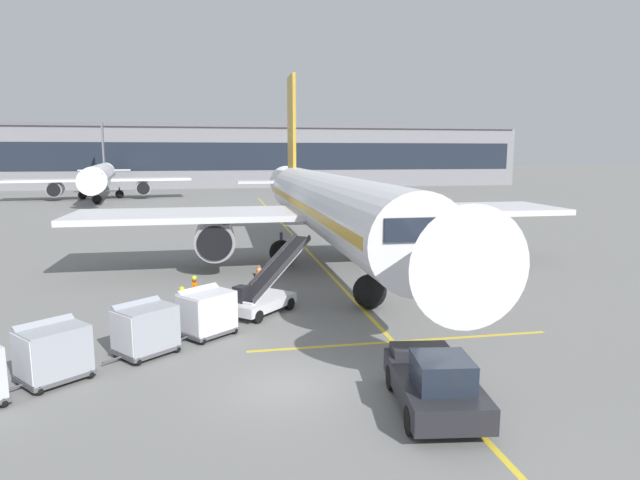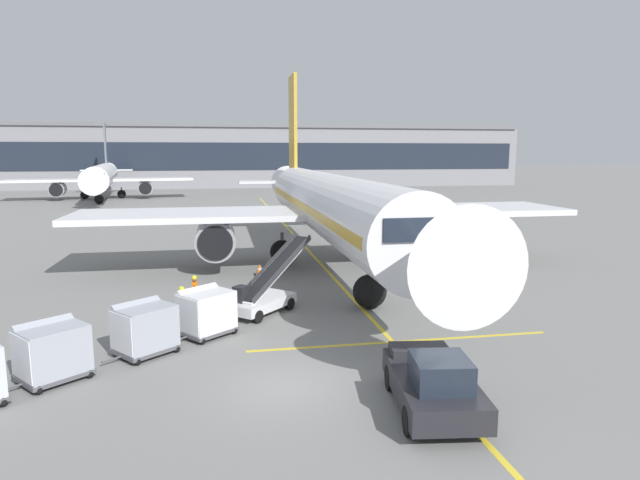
{
  "view_description": "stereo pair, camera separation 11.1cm",
  "coord_description": "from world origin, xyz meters",
  "px_view_note": "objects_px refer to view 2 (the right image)",
  "views": [
    {
      "loc": [
        -1.97,
        -16.0,
        7.18
      ],
      "look_at": [
        2.61,
        8.18,
        3.25
      ],
      "focal_mm": 30.54,
      "sensor_mm": 36.0,
      "label": 1
    },
    {
      "loc": [
        -1.86,
        -16.02,
        7.18
      ],
      "look_at": [
        2.61,
        8.18,
        3.25
      ],
      "focal_mm": 30.54,
      "sensor_mm": 36.0,
      "label": 2
    }
  ],
  "objects_px": {
    "baggage_cart_third": "(52,350)",
    "ground_crew_by_carts": "(195,292)",
    "safety_cone_engine_keepout": "(260,270)",
    "distant_airplane": "(102,177)",
    "baggage_cart_lead": "(206,311)",
    "belt_loader": "(264,293)",
    "ground_crew_by_loader": "(182,304)",
    "baggage_cart_second": "(144,327)",
    "parked_airplane": "(328,205)",
    "pushback_tug": "(433,383)"
  },
  "relations": [
    {
      "from": "baggage_cart_third",
      "to": "ground_crew_by_loader",
      "type": "distance_m",
      "value": 6.07
    },
    {
      "from": "baggage_cart_lead",
      "to": "ground_crew_by_carts",
      "type": "bearing_deg",
      "value": 99.79
    },
    {
      "from": "baggage_cart_second",
      "to": "belt_loader",
      "type": "bearing_deg",
      "value": 43.9
    },
    {
      "from": "safety_cone_engine_keepout",
      "to": "distant_airplane",
      "type": "xyz_separation_m",
      "value": [
        -20.37,
        59.22,
        3.16
      ]
    },
    {
      "from": "baggage_cart_lead",
      "to": "ground_crew_by_loader",
      "type": "relative_size",
      "value": 1.5
    },
    {
      "from": "baggage_cart_lead",
      "to": "baggage_cart_second",
      "type": "xyz_separation_m",
      "value": [
        -2.13,
        -1.69,
        0.0
      ]
    },
    {
      "from": "baggage_cart_lead",
      "to": "baggage_cart_third",
      "type": "bearing_deg",
      "value": -143.03
    },
    {
      "from": "baggage_cart_lead",
      "to": "baggage_cart_second",
      "type": "bearing_deg",
      "value": -141.52
    },
    {
      "from": "baggage_cart_second",
      "to": "safety_cone_engine_keepout",
      "type": "relative_size",
      "value": 3.84
    },
    {
      "from": "distant_airplane",
      "to": "ground_crew_by_carts",
      "type": "bearing_deg",
      "value": -75.69
    },
    {
      "from": "baggage_cart_lead",
      "to": "distant_airplane",
      "type": "height_order",
      "value": "distant_airplane"
    },
    {
      "from": "belt_loader",
      "to": "ground_crew_by_loader",
      "type": "height_order",
      "value": "belt_loader"
    },
    {
      "from": "baggage_cart_lead",
      "to": "pushback_tug",
      "type": "xyz_separation_m",
      "value": [
        6.41,
        -7.73,
        -0.17
      ]
    },
    {
      "from": "baggage_cart_lead",
      "to": "pushback_tug",
      "type": "relative_size",
      "value": 0.56
    },
    {
      "from": "baggage_cart_lead",
      "to": "distant_airplane",
      "type": "relative_size",
      "value": 0.07
    },
    {
      "from": "ground_crew_by_carts",
      "to": "safety_cone_engine_keepout",
      "type": "bearing_deg",
      "value": 64.45
    },
    {
      "from": "baggage_cart_second",
      "to": "baggage_cart_third",
      "type": "distance_m",
      "value": 3.18
    },
    {
      "from": "parked_airplane",
      "to": "baggage_cart_second",
      "type": "xyz_separation_m",
      "value": [
        -9.58,
        -14.35,
        -2.89
      ]
    },
    {
      "from": "parked_airplane",
      "to": "baggage_cart_lead",
      "type": "height_order",
      "value": "parked_airplane"
    },
    {
      "from": "belt_loader",
      "to": "baggage_cart_second",
      "type": "distance_m",
      "value": 6.47
    },
    {
      "from": "baggage_cart_second",
      "to": "safety_cone_engine_keepout",
      "type": "distance_m",
      "value": 13.1
    },
    {
      "from": "baggage_cart_second",
      "to": "ground_crew_by_carts",
      "type": "height_order",
      "value": "baggage_cart_second"
    },
    {
      "from": "baggage_cart_third",
      "to": "baggage_cart_second",
      "type": "bearing_deg",
      "value": 35.67
    },
    {
      "from": "belt_loader",
      "to": "pushback_tug",
      "type": "distance_m",
      "value": 11.21
    },
    {
      "from": "baggage_cart_third",
      "to": "belt_loader",
      "type": "bearing_deg",
      "value": 41.19
    },
    {
      "from": "pushback_tug",
      "to": "ground_crew_by_loader",
      "type": "height_order",
      "value": "pushback_tug"
    },
    {
      "from": "baggage_cart_second",
      "to": "baggage_cart_third",
      "type": "xyz_separation_m",
      "value": [
        -2.59,
        -1.86,
        0.0
      ]
    },
    {
      "from": "pushback_tug",
      "to": "distant_airplane",
      "type": "relative_size",
      "value": 0.12
    },
    {
      "from": "parked_airplane",
      "to": "ground_crew_by_loader",
      "type": "xyz_separation_m",
      "value": [
        -8.44,
        -11.41,
        -2.9
      ]
    },
    {
      "from": "parked_airplane",
      "to": "distant_airplane",
      "type": "xyz_separation_m",
      "value": [
        -24.95,
        56.96,
        -0.4
      ]
    },
    {
      "from": "baggage_cart_second",
      "to": "pushback_tug",
      "type": "xyz_separation_m",
      "value": [
        8.54,
        -6.03,
        -0.17
      ]
    },
    {
      "from": "ground_crew_by_loader",
      "to": "distant_airplane",
      "type": "distance_m",
      "value": 70.38
    },
    {
      "from": "parked_airplane",
      "to": "baggage_cart_third",
      "type": "height_order",
      "value": "parked_airplane"
    },
    {
      "from": "baggage_cart_lead",
      "to": "pushback_tug",
      "type": "distance_m",
      "value": 10.04
    },
    {
      "from": "baggage_cart_third",
      "to": "distant_airplane",
      "type": "distance_m",
      "value": 74.32
    },
    {
      "from": "baggage_cart_lead",
      "to": "baggage_cart_second",
      "type": "height_order",
      "value": "same"
    },
    {
      "from": "baggage_cart_third",
      "to": "safety_cone_engine_keepout",
      "type": "distance_m",
      "value": 15.89
    },
    {
      "from": "ground_crew_by_carts",
      "to": "safety_cone_engine_keepout",
      "type": "height_order",
      "value": "ground_crew_by_carts"
    },
    {
      "from": "baggage_cart_lead",
      "to": "baggage_cart_third",
      "type": "xyz_separation_m",
      "value": [
        -4.72,
        -3.55,
        0.0
      ]
    },
    {
      "from": "baggage_cart_second",
      "to": "ground_crew_by_loader",
      "type": "xyz_separation_m",
      "value": [
        1.14,
        2.94,
        -0.0
      ]
    },
    {
      "from": "baggage_cart_lead",
      "to": "distant_airplane",
      "type": "distance_m",
      "value": 71.82
    },
    {
      "from": "belt_loader",
      "to": "ground_crew_by_carts",
      "type": "height_order",
      "value": "belt_loader"
    },
    {
      "from": "baggage_cart_third",
      "to": "pushback_tug",
      "type": "xyz_separation_m",
      "value": [
        11.13,
        -4.18,
        -0.17
      ]
    },
    {
      "from": "belt_loader",
      "to": "distant_airplane",
      "type": "bearing_deg",
      "value": 106.68
    },
    {
      "from": "belt_loader",
      "to": "safety_cone_engine_keepout",
      "type": "distance_m",
      "value": 7.63
    },
    {
      "from": "pushback_tug",
      "to": "distant_airplane",
      "type": "distance_m",
      "value": 81.0
    },
    {
      "from": "baggage_cart_second",
      "to": "ground_crew_by_loader",
      "type": "distance_m",
      "value": 3.15
    },
    {
      "from": "belt_loader",
      "to": "distant_airplane",
      "type": "height_order",
      "value": "distant_airplane"
    },
    {
      "from": "baggage_cart_third",
      "to": "ground_crew_by_carts",
      "type": "height_order",
      "value": "baggage_cart_third"
    },
    {
      "from": "belt_loader",
      "to": "ground_crew_by_loader",
      "type": "xyz_separation_m",
      "value": [
        -3.52,
        -1.55,
        0.1
      ]
    }
  ]
}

